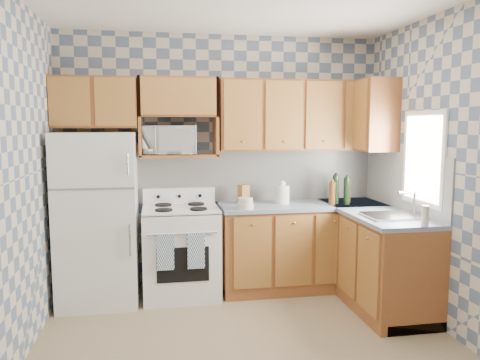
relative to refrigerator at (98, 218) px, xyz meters
name	(u,v)px	position (x,y,z in m)	size (l,w,h in m)	color
floor	(250,349)	(1.27, -1.25, -0.84)	(3.40, 3.40, 0.00)	#887052
back_wall	(222,162)	(1.27, 0.35, 0.51)	(3.40, 0.02, 2.70)	slate
right_wall	(455,174)	(2.97, -1.25, 0.51)	(0.02, 3.20, 2.70)	slate
backsplash_back	(258,175)	(1.68, 0.34, 0.36)	(2.60, 0.01, 0.56)	silver
backsplash_right	(403,181)	(2.96, -0.45, 0.36)	(0.01, 1.60, 0.56)	silver
refrigerator	(98,218)	(0.00, 0.00, 0.00)	(0.75, 0.70, 1.68)	white
stove_body	(181,253)	(0.80, 0.03, -0.39)	(0.76, 0.65, 0.90)	white
cooktop	(181,209)	(0.80, 0.03, 0.07)	(0.76, 0.65, 0.03)	silver
backguard	(179,196)	(0.80, 0.30, 0.16)	(0.76, 0.08, 0.17)	white
dish_towel_left	(165,252)	(0.64, -0.32, -0.28)	(0.16, 0.03, 0.35)	navy
dish_towel_right	(196,251)	(0.93, -0.32, -0.28)	(0.16, 0.03, 0.35)	navy
base_cabinets_back	(302,247)	(2.10, 0.05, -0.40)	(1.75, 0.60, 0.88)	brown
base_cabinets_right	(373,257)	(2.67, -0.45, -0.40)	(0.60, 1.60, 0.88)	brown
countertop_back	(303,205)	(2.10, 0.05, 0.06)	(1.77, 0.63, 0.04)	slate
countertop_right	(374,212)	(2.67, -0.45, 0.06)	(0.63, 1.60, 0.04)	slate
upper_cabinets_back	(300,116)	(2.10, 0.19, 1.01)	(1.75, 0.33, 0.74)	brown
upper_cabinets_fridge	(95,103)	(-0.02, 0.19, 1.13)	(0.82, 0.33, 0.50)	brown
upper_cabinets_right	(370,115)	(2.81, 0.00, 1.01)	(0.33, 0.70, 0.74)	brown
microwave_shelf	(179,156)	(0.80, 0.19, 0.60)	(0.80, 0.33, 0.03)	brown
microwave	(170,140)	(0.72, 0.19, 0.76)	(0.53, 0.36, 0.29)	white
sink	(392,216)	(2.67, -0.80, 0.09)	(0.48, 0.40, 0.03)	#B7B7BC
window	(423,158)	(2.96, -0.80, 0.61)	(0.02, 0.66, 0.86)	white
bottle_0	(336,189)	(2.44, -0.03, 0.23)	(0.07, 0.07, 0.30)	black
bottle_1	(347,191)	(2.54, -0.09, 0.22)	(0.07, 0.07, 0.28)	black
bottle_2	(347,191)	(2.59, 0.01, 0.21)	(0.07, 0.07, 0.26)	#563010
bottle_3	(332,194)	(2.37, -0.11, 0.20)	(0.07, 0.07, 0.24)	#563010
knife_block	(244,194)	(1.48, 0.14, 0.18)	(0.09, 0.09, 0.20)	brown
electric_kettle	(282,195)	(1.88, 0.08, 0.17)	(0.15, 0.15, 0.19)	white
food_containers	(245,203)	(1.44, -0.16, 0.13)	(0.16, 0.16, 0.11)	beige
soap_bottle	(425,216)	(2.76, -1.20, 0.17)	(0.06, 0.06, 0.17)	beige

